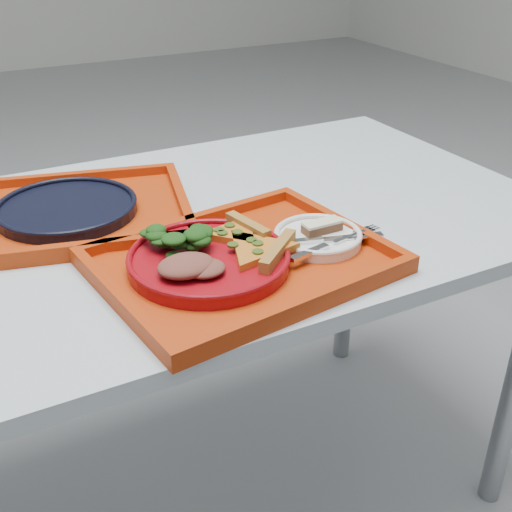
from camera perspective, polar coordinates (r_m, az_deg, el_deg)
name	(u,v)px	position (r m, az deg, el deg)	size (l,w,h in m)	color
ground	(166,512)	(1.66, -7.99, -21.58)	(10.00, 10.00, 0.00)	#989AA1
table	(142,266)	(1.23, -10.11, -0.90)	(1.60, 0.80, 0.75)	#AAB6BF
tray_main	(242,265)	(1.05, -1.21, -0.79)	(0.45, 0.35, 0.01)	#A52D08
tray_far	(68,216)	(1.26, -16.36, 3.40)	(0.45, 0.35, 0.01)	#A52D08
dinner_plate	(209,262)	(1.03, -4.21, -0.52)	(0.26, 0.26, 0.02)	maroon
side_plate	(318,239)	(1.11, 5.51, 1.52)	(0.15, 0.15, 0.01)	white
navy_plate	(67,210)	(1.26, -16.45, 3.98)	(0.26, 0.26, 0.02)	black
pizza_slice_a	(257,247)	(1.03, 0.10, 0.84)	(0.14, 0.12, 0.02)	gold
pizza_slice_b	(234,231)	(1.08, -1.94, 2.21)	(0.12, 0.10, 0.02)	gold
salad_heap	(181,235)	(1.05, -6.70, 1.89)	(0.10, 0.09, 0.05)	black
meat_portion	(186,266)	(0.98, -6.24, -0.86)	(0.09, 0.07, 0.03)	brown
dessert_bar	(322,226)	(1.11, 5.90, 2.64)	(0.07, 0.03, 0.02)	#462517
knife	(331,238)	(1.09, 6.68, 1.57)	(0.18, 0.02, 0.01)	silver
fork	(333,243)	(1.07, 6.88, 1.16)	(0.18, 0.02, 0.01)	silver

